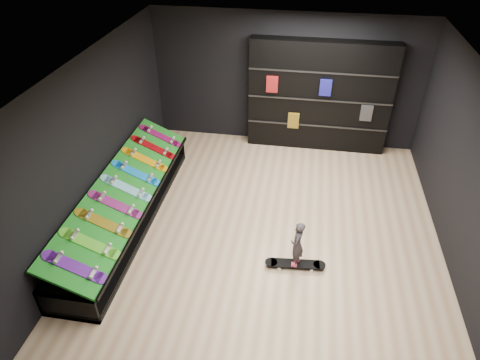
% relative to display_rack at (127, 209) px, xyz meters
% --- Properties ---
extents(floor, '(6.00, 7.00, 0.01)m').
position_rel_display_rack_xyz_m(floor, '(2.55, 0.00, -0.25)').
color(floor, tan).
rests_on(floor, ground).
extents(ceiling, '(6.00, 7.00, 0.01)m').
position_rel_display_rack_xyz_m(ceiling, '(2.55, 0.00, 2.75)').
color(ceiling, white).
rests_on(ceiling, ground).
extents(wall_back, '(6.00, 0.02, 3.00)m').
position_rel_display_rack_xyz_m(wall_back, '(2.55, 3.50, 1.25)').
color(wall_back, black).
rests_on(wall_back, ground).
extents(wall_left, '(0.02, 7.00, 3.00)m').
position_rel_display_rack_xyz_m(wall_left, '(-0.45, 0.00, 1.25)').
color(wall_left, black).
rests_on(wall_left, ground).
extents(wall_right, '(0.02, 7.00, 3.00)m').
position_rel_display_rack_xyz_m(wall_right, '(5.55, 0.00, 1.25)').
color(wall_right, black).
rests_on(wall_right, ground).
extents(display_rack, '(0.90, 4.50, 0.50)m').
position_rel_display_rack_xyz_m(display_rack, '(0.00, 0.00, 0.00)').
color(display_rack, black).
rests_on(display_rack, ground).
extents(turf_ramp, '(0.92, 4.50, 0.46)m').
position_rel_display_rack_xyz_m(turf_ramp, '(0.05, 0.00, 0.46)').
color(turf_ramp, '#106614').
rests_on(turf_ramp, display_rack).
extents(back_shelving, '(3.11, 0.36, 2.49)m').
position_rel_display_rack_xyz_m(back_shelving, '(3.31, 3.32, 0.99)').
color(back_shelving, black).
rests_on(back_shelving, ground).
extents(floor_skateboard, '(1.00, 0.31, 0.09)m').
position_rel_display_rack_xyz_m(floor_skateboard, '(3.10, -0.68, -0.20)').
color(floor_skateboard, black).
rests_on(floor_skateboard, ground).
extents(child, '(0.16, 0.20, 0.50)m').
position_rel_display_rack_xyz_m(child, '(3.10, -0.68, 0.09)').
color(child, black).
rests_on(child, floor_skateboard).
extents(display_board_0, '(0.93, 0.22, 0.50)m').
position_rel_display_rack_xyz_m(display_board_0, '(0.06, -1.90, 0.49)').
color(display_board_0, purple).
rests_on(display_board_0, turf_ramp).
extents(display_board_1, '(0.93, 0.22, 0.50)m').
position_rel_display_rack_xyz_m(display_board_1, '(0.06, -1.42, 0.49)').
color(display_board_1, green).
rests_on(display_board_1, turf_ramp).
extents(display_board_2, '(0.93, 0.22, 0.50)m').
position_rel_display_rack_xyz_m(display_board_2, '(0.06, -0.95, 0.49)').
color(display_board_2, yellow).
rests_on(display_board_2, turf_ramp).
extents(display_board_3, '(0.93, 0.22, 0.50)m').
position_rel_display_rack_xyz_m(display_board_3, '(0.06, -0.48, 0.49)').
color(display_board_3, '#2626BF').
rests_on(display_board_3, turf_ramp).
extents(display_board_4, '(0.93, 0.22, 0.50)m').
position_rel_display_rack_xyz_m(display_board_4, '(0.06, 0.00, 0.49)').
color(display_board_4, '#0CB2E5').
rests_on(display_board_4, turf_ramp).
extents(display_board_5, '(0.93, 0.22, 0.50)m').
position_rel_display_rack_xyz_m(display_board_5, '(0.06, 0.48, 0.49)').
color(display_board_5, blue).
rests_on(display_board_5, turf_ramp).
extents(display_board_6, '(0.93, 0.22, 0.50)m').
position_rel_display_rack_xyz_m(display_board_6, '(0.06, 0.95, 0.49)').
color(display_board_6, yellow).
rests_on(display_board_6, turf_ramp).
extents(display_board_7, '(0.93, 0.22, 0.50)m').
position_rel_display_rack_xyz_m(display_board_7, '(0.06, 1.42, 0.49)').
color(display_board_7, red).
rests_on(display_board_7, turf_ramp).
extents(display_board_8, '(0.93, 0.22, 0.50)m').
position_rel_display_rack_xyz_m(display_board_8, '(0.06, 1.90, 0.49)').
color(display_board_8, '#E5198C').
rests_on(display_board_8, turf_ramp).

